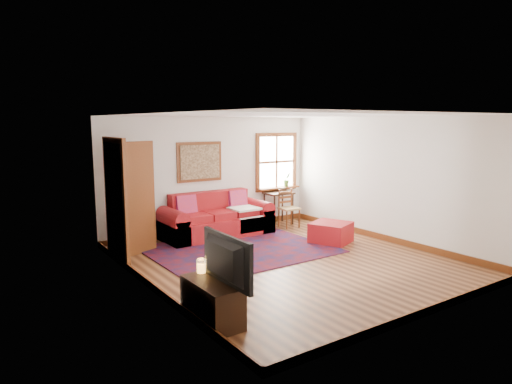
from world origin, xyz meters
TOP-DOWN VIEW (x-y plane):
  - ground at (0.00, 0.00)m, footprint 5.50×5.50m
  - room_envelope at (0.00, 0.02)m, footprint 5.04×5.54m
  - window at (1.78, 2.70)m, footprint 1.18×0.20m
  - doorway at (-2.21, 1.78)m, footprint 0.89×1.08m
  - framed_artwork at (-0.30, 2.71)m, footprint 1.05×0.07m
  - persian_rug at (-0.34, 1.07)m, footprint 3.23×2.59m
  - red_leather_sofa at (-0.15, 2.30)m, footprint 2.34×0.97m
  - red_ottoman at (1.47, 0.52)m, footprint 0.93×0.93m
  - side_table at (1.61, 2.44)m, footprint 0.64×0.48m
  - ladder_back_chair at (1.64, 2.12)m, footprint 0.43×0.42m
  - media_cabinet at (-2.28, -1.38)m, footprint 0.41×0.91m
  - television at (-2.26, -1.54)m, footprint 0.14×1.03m
  - candle_hurricane at (-2.23, -1.02)m, footprint 0.12×0.12m

SIDE VIEW (x-z plane):
  - ground at x=0.00m, z-range 0.00..0.00m
  - persian_rug at x=-0.34m, z-range 0.00..0.02m
  - red_ottoman at x=1.47m, z-range 0.00..0.40m
  - media_cabinet at x=-2.28m, z-range 0.00..0.50m
  - red_leather_sofa at x=-0.15m, z-range -0.15..0.76m
  - ladder_back_chair at x=1.64m, z-range 0.03..0.90m
  - candle_hurricane at x=-2.23m, z-range 0.50..0.68m
  - side_table at x=1.61m, z-range 0.26..1.02m
  - television at x=-2.26m, z-range 0.50..1.09m
  - doorway at x=-2.21m, z-range 0.00..2.14m
  - window at x=1.78m, z-range 0.62..2.00m
  - framed_artwork at x=-0.30m, z-range 1.13..1.98m
  - room_envelope at x=0.00m, z-range 0.39..2.91m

